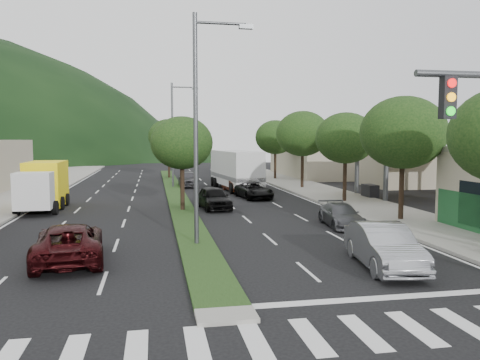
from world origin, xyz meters
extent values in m
plane|color=black|center=(0.00, 0.00, 0.00)|extent=(160.00, 160.00, 0.00)
cube|color=gray|center=(12.50, 25.00, 0.07)|extent=(5.00, 90.00, 0.15)
cube|color=gray|center=(-13.00, 25.00, 0.07)|extent=(6.00, 90.00, 0.15)
cube|color=#1B3212|center=(0.00, 28.00, 0.06)|extent=(1.60, 56.00, 0.12)
cube|color=silver|center=(0.00, -2.00, 0.01)|extent=(19.00, 2.20, 0.01)
cube|color=black|center=(5.40, -1.65, 5.70)|extent=(0.35, 0.25, 1.05)
cube|color=silver|center=(19.00, 22.00, 5.00)|extent=(12.00, 8.00, 0.50)
cube|color=#E3B00B|center=(19.00, 22.00, 4.65)|extent=(12.20, 8.20, 0.50)
cylinder|color=#47494C|center=(15.00, 19.50, 2.30)|extent=(0.36, 0.36, 4.60)
cylinder|color=#47494C|center=(15.00, 24.50, 2.30)|extent=(0.36, 0.36, 4.60)
cylinder|color=#47494C|center=(23.00, 24.50, 2.30)|extent=(0.36, 0.36, 4.60)
cube|color=black|center=(15.00, 22.00, 0.55)|extent=(0.80, 1.60, 1.10)
cube|color=black|center=(23.00, 22.00, 0.55)|extent=(0.80, 1.60, 1.10)
cube|color=#B2A68D|center=(19.50, 44.00, 2.60)|extent=(10.00, 16.00, 5.20)
cylinder|color=black|center=(12.00, 12.00, 2.05)|extent=(0.28, 0.28, 3.81)
ellipsoid|color=black|center=(12.00, 12.00, 5.05)|extent=(4.80, 4.80, 4.08)
cylinder|color=black|center=(12.00, 20.00, 1.94)|extent=(0.28, 0.28, 3.58)
ellipsoid|color=black|center=(12.00, 20.00, 4.76)|extent=(4.40, 4.40, 3.74)
cylinder|color=black|center=(12.00, 30.00, 2.11)|extent=(0.28, 0.28, 3.92)
ellipsoid|color=black|center=(12.00, 30.00, 5.19)|extent=(5.00, 5.00, 4.25)
cylinder|color=black|center=(12.00, 40.00, 2.00)|extent=(0.28, 0.28, 3.70)
ellipsoid|color=black|center=(12.00, 40.00, 4.90)|extent=(4.60, 4.60, 3.91)
cylinder|color=black|center=(0.00, 18.00, 1.80)|extent=(0.28, 0.28, 3.36)
ellipsoid|color=black|center=(0.00, 18.00, 4.44)|extent=(4.00, 4.00, 3.40)
cylinder|color=black|center=(0.00, 44.00, 2.02)|extent=(0.28, 0.28, 3.81)
ellipsoid|color=black|center=(0.00, 44.00, 5.02)|extent=(4.80, 4.80, 4.08)
cylinder|color=#47494C|center=(0.00, 8.00, 5.00)|extent=(0.20, 0.20, 10.00)
cylinder|color=#47494C|center=(1.10, 8.00, 9.60)|extent=(2.20, 0.12, 0.12)
cube|color=#47494C|center=(2.20, 8.00, 9.50)|extent=(0.60, 0.25, 0.18)
cylinder|color=#47494C|center=(0.00, 33.00, 5.00)|extent=(0.20, 0.20, 10.00)
cylinder|color=#47494C|center=(1.10, 33.00, 9.60)|extent=(2.20, 0.12, 0.12)
cube|color=#47494C|center=(2.20, 33.00, 9.50)|extent=(0.60, 0.25, 0.18)
imported|color=#999BA0|center=(6.37, 3.24, 0.79)|extent=(2.33, 5.01, 1.59)
imported|color=black|center=(-5.03, 6.22, 0.74)|extent=(3.04, 5.55, 1.47)
imported|color=black|center=(2.12, 18.69, 0.75)|extent=(2.27, 4.58, 1.50)
imported|color=#46474B|center=(8.05, 11.18, 0.60)|extent=(2.03, 4.29, 1.21)
imported|color=#4B1A0C|center=(5.37, 28.69, 0.75)|extent=(2.00, 4.65, 1.49)
imported|color=black|center=(5.97, 23.69, 0.63)|extent=(2.65, 4.77, 1.26)
imported|color=#434246|center=(1.50, 33.69, 0.77)|extent=(1.88, 4.55, 1.54)
imported|color=black|center=(5.74, 38.69, 0.71)|extent=(2.43, 5.08, 1.43)
cube|color=silver|center=(-8.97, 17.66, 1.56)|extent=(2.14, 1.58, 2.24)
cube|color=yellow|center=(-9.01, 21.26, 1.65)|extent=(2.27, 4.11, 3.02)
cube|color=black|center=(-9.00, 20.48, 0.44)|extent=(2.00, 5.66, 0.29)
cylinder|color=black|center=(-7.86, 18.08, 0.44)|extent=(0.30, 0.88, 0.88)
cylinder|color=black|center=(-10.10, 18.06, 0.44)|extent=(0.30, 0.88, 0.88)
cylinder|color=black|center=(-7.88, 20.20, 0.44)|extent=(0.30, 0.88, 0.88)
cylinder|color=black|center=(-10.12, 20.18, 0.44)|extent=(0.30, 0.88, 0.88)
cylinder|color=black|center=(-7.90, 22.13, 0.44)|extent=(0.30, 0.88, 0.88)
cylinder|color=black|center=(-10.13, 22.11, 0.44)|extent=(0.30, 0.88, 0.88)
cube|color=silver|center=(5.70, 30.45, 2.02)|extent=(3.55, 9.56, 3.11)
cube|color=slate|center=(5.70, 30.45, 1.25)|extent=(3.61, 9.57, 0.36)
cylinder|color=black|center=(4.02, 34.03, 0.47)|extent=(0.46, 0.97, 0.93)
cylinder|color=black|center=(6.60, 34.30, 0.47)|extent=(0.46, 0.97, 0.93)
cylinder|color=black|center=(4.14, 32.91, 0.47)|extent=(0.46, 0.97, 0.93)
cylinder|color=black|center=(6.72, 33.18, 0.47)|extent=(0.46, 0.97, 0.93)
cylinder|color=black|center=(4.76, 26.97, 0.47)|extent=(0.46, 0.97, 0.93)
cylinder|color=black|center=(7.34, 27.24, 0.47)|extent=(0.46, 0.97, 0.93)
camera|label=1|loc=(-1.81, -12.24, 4.67)|focal=35.00mm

